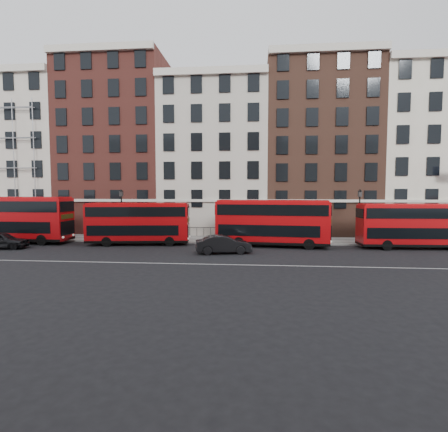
# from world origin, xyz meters

# --- Properties ---
(ground) EXTENTS (120.00, 120.00, 0.00)m
(ground) POSITION_xyz_m (0.00, 0.00, 0.00)
(ground) COLOR black
(ground) RESTS_ON ground
(pavement) EXTENTS (80.00, 5.00, 0.15)m
(pavement) POSITION_xyz_m (0.00, 10.50, 0.07)
(pavement) COLOR slate
(pavement) RESTS_ON ground
(kerb) EXTENTS (80.00, 0.30, 0.16)m
(kerb) POSITION_xyz_m (0.00, 8.00, 0.08)
(kerb) COLOR gray
(kerb) RESTS_ON ground
(road_centre_line) EXTENTS (70.00, 0.12, 0.01)m
(road_centre_line) POSITION_xyz_m (0.00, -2.00, 0.01)
(road_centre_line) COLOR white
(road_centre_line) RESTS_ON ground
(building_terrace) EXTENTS (64.00, 11.95, 22.00)m
(building_terrace) POSITION_xyz_m (-0.31, 17.88, 10.24)
(building_terrace) COLOR #B3AA9B
(building_terrace) RESTS_ON ground
(bus_a) EXTENTS (11.27, 3.07, 4.70)m
(bus_a) POSITION_xyz_m (-19.13, 6.53, 2.52)
(bus_a) COLOR #B1090D
(bus_a) RESTS_ON ground
(bus_b) EXTENTS (10.06, 3.54, 4.14)m
(bus_b) POSITION_xyz_m (-6.37, 6.53, 2.22)
(bus_b) COLOR #B1090D
(bus_b) RESTS_ON ground
(bus_c) EXTENTS (10.75, 3.63, 4.43)m
(bus_c) POSITION_xyz_m (6.63, 6.54, 2.38)
(bus_c) COLOR #B1090D
(bus_c) RESTS_ON ground
(bus_d) EXTENTS (9.93, 2.77, 4.13)m
(bus_d) POSITION_xyz_m (19.50, 6.53, 2.22)
(bus_d) COLOR #B1090D
(bus_d) RESTS_ON ground
(car_rear) EXTENTS (4.77, 2.58, 1.54)m
(car_rear) POSITION_xyz_m (-17.97, 3.00, 0.77)
(car_rear) COLOR black
(car_rear) RESTS_ON ground
(car_front) EXTENTS (4.93, 2.60, 1.54)m
(car_front) POSITION_xyz_m (2.43, 2.55, 0.77)
(car_front) COLOR black
(car_front) RESTS_ON ground
(lamp_post_left) EXTENTS (0.44, 0.44, 5.33)m
(lamp_post_left) POSITION_xyz_m (-8.85, 8.66, 3.08)
(lamp_post_left) COLOR black
(lamp_post_left) RESTS_ON pavement
(lamp_post_right) EXTENTS (0.44, 0.44, 5.33)m
(lamp_post_right) POSITION_xyz_m (15.27, 8.69, 3.08)
(lamp_post_right) COLOR black
(lamp_post_right) RESTS_ON pavement
(iron_railings) EXTENTS (6.60, 0.06, 1.00)m
(iron_railings) POSITION_xyz_m (0.00, 12.70, 0.65)
(iron_railings) COLOR black
(iron_railings) RESTS_ON pavement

